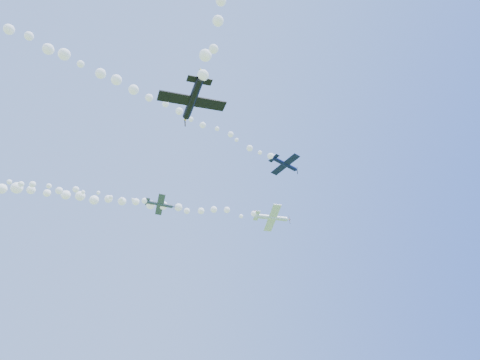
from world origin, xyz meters
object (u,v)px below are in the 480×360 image
object	(u,v)px
plane_white	(272,218)
plane_grey	(160,204)
plane_black	(192,100)
plane_navy	(285,164)

from	to	relation	value
plane_white	plane_grey	world-z (taller)	plane_white
plane_grey	plane_black	xyz separation A→B (m)	(-0.28, -38.16, -11.54)
plane_black	plane_navy	bearing A→B (deg)	-46.55
plane_navy	plane_black	world-z (taller)	plane_navy
plane_white	plane_black	distance (m)	45.65
plane_grey	plane_white	bearing A→B (deg)	-1.45
plane_white	plane_black	world-z (taller)	plane_white
plane_white	plane_grey	bearing A→B (deg)	-177.78
plane_navy	plane_white	bearing A→B (deg)	60.51
plane_white	plane_navy	world-z (taller)	plane_navy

